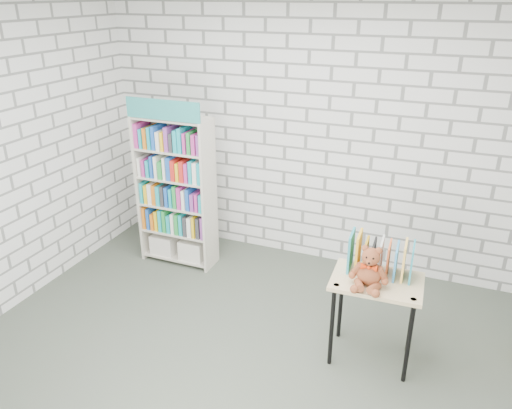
% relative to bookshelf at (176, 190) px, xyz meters
% --- Properties ---
extents(ground, '(4.50, 4.50, 0.00)m').
position_rel_bookshelf_xyz_m(ground, '(1.22, -1.36, -0.84)').
color(ground, '#424A3E').
rests_on(ground, ground).
extents(room_shell, '(4.52, 4.02, 2.81)m').
position_rel_bookshelf_xyz_m(room_shell, '(1.22, -1.36, 0.95)').
color(room_shell, silver).
rests_on(room_shell, ground).
extents(bookshelf, '(0.82, 0.32, 1.84)m').
position_rel_bookshelf_xyz_m(bookshelf, '(0.00, 0.00, 0.00)').
color(bookshelf, beige).
rests_on(bookshelf, ground).
extents(display_table, '(0.71, 0.50, 0.75)m').
position_rel_bookshelf_xyz_m(display_table, '(2.27, -0.85, -0.20)').
color(display_table, tan).
rests_on(display_table, ground).
extents(table_books, '(0.49, 0.23, 0.29)m').
position_rel_bookshelf_xyz_m(table_books, '(2.27, -0.74, 0.05)').
color(table_books, teal).
rests_on(table_books, display_table).
extents(teddy_bear, '(0.30, 0.27, 0.32)m').
position_rel_bookshelf_xyz_m(teddy_bear, '(2.22, -0.95, 0.04)').
color(teddy_bear, brown).
rests_on(teddy_bear, display_table).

